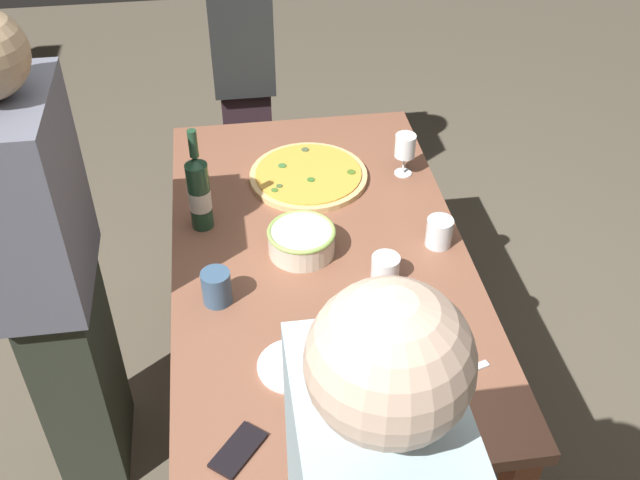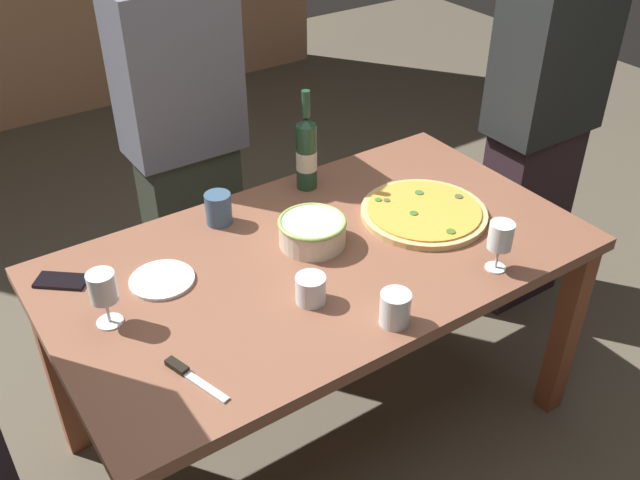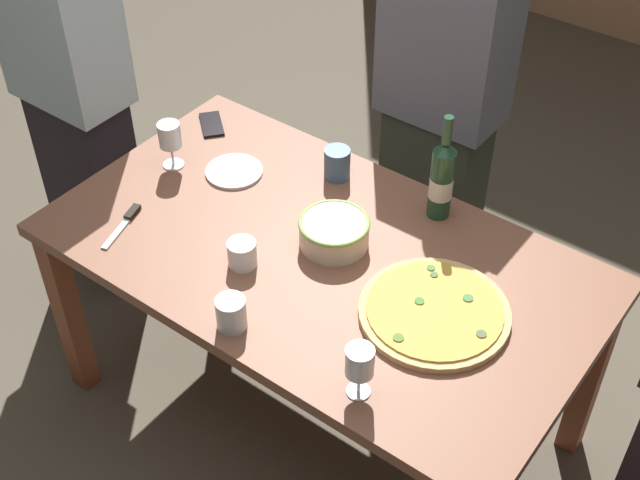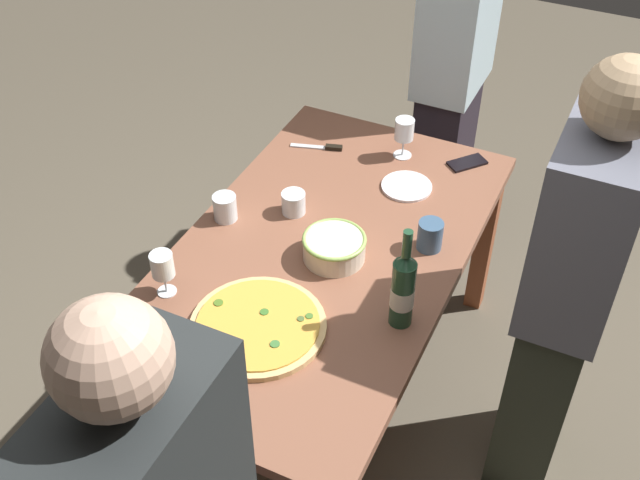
# 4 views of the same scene
# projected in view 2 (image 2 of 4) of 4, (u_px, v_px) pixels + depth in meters

# --- Properties ---
(ground_plane) EXTENTS (8.00, 8.00, 0.00)m
(ground_plane) POSITION_uv_depth(u_px,v_px,m) (320.00, 423.00, 2.53)
(ground_plane) COLOR brown
(dining_table) EXTENTS (1.60, 0.90, 0.75)m
(dining_table) POSITION_uv_depth(u_px,v_px,m) (320.00, 278.00, 2.16)
(dining_table) COLOR brown
(dining_table) RESTS_ON ground
(pizza) EXTENTS (0.41, 0.41, 0.03)m
(pizza) POSITION_uv_depth(u_px,v_px,m) (424.00, 212.00, 2.27)
(pizza) COLOR #DFB474
(pizza) RESTS_ON dining_table
(serving_bowl) EXTENTS (0.21, 0.21, 0.08)m
(serving_bowl) POSITION_uv_depth(u_px,v_px,m) (312.00, 231.00, 2.12)
(serving_bowl) COLOR beige
(serving_bowl) RESTS_ON dining_table
(wine_bottle) EXTENTS (0.07, 0.07, 0.35)m
(wine_bottle) POSITION_uv_depth(u_px,v_px,m) (306.00, 152.00, 2.35)
(wine_bottle) COLOR #20442C
(wine_bottle) RESTS_ON dining_table
(wine_glass_near_pizza) EXTENTS (0.07, 0.07, 0.16)m
(wine_glass_near_pizza) POSITION_uv_depth(u_px,v_px,m) (103.00, 290.00, 1.78)
(wine_glass_near_pizza) COLOR white
(wine_glass_near_pizza) RESTS_ON dining_table
(wine_glass_by_bottle) EXTENTS (0.07, 0.07, 0.15)m
(wine_glass_by_bottle) POSITION_uv_depth(u_px,v_px,m) (500.00, 238.00, 1.98)
(wine_glass_by_bottle) COLOR white
(wine_glass_by_bottle) RESTS_ON dining_table
(cup_amber) EXTENTS (0.08, 0.08, 0.09)m
(cup_amber) POSITION_uv_depth(u_px,v_px,m) (395.00, 308.00, 1.82)
(cup_amber) COLOR white
(cup_amber) RESTS_ON dining_table
(cup_ceramic) EXTENTS (0.08, 0.08, 0.08)m
(cup_ceramic) POSITION_uv_depth(u_px,v_px,m) (311.00, 289.00, 1.90)
(cup_ceramic) COLOR white
(cup_ceramic) RESTS_ON dining_table
(cup_spare) EXTENTS (0.08, 0.08, 0.10)m
(cup_spare) POSITION_uv_depth(u_px,v_px,m) (218.00, 209.00, 2.21)
(cup_spare) COLOR #3B5877
(cup_spare) RESTS_ON dining_table
(side_plate) EXTENTS (0.18, 0.18, 0.01)m
(side_plate) POSITION_uv_depth(u_px,v_px,m) (162.00, 280.00, 1.99)
(side_plate) COLOR white
(side_plate) RESTS_ON dining_table
(cell_phone) EXTENTS (0.16, 0.15, 0.01)m
(cell_phone) POSITION_uv_depth(u_px,v_px,m) (62.00, 281.00, 1.98)
(cell_phone) COLOR black
(cell_phone) RESTS_ON dining_table
(pizza_knife) EXTENTS (0.08, 0.20, 0.02)m
(pizza_knife) POSITION_uv_depth(u_px,v_px,m) (188.00, 374.00, 1.68)
(pizza_knife) COLOR silver
(pizza_knife) RESTS_ON dining_table
(person_host) EXTENTS (0.43, 0.24, 1.60)m
(person_host) POSITION_uv_depth(u_px,v_px,m) (541.00, 125.00, 2.71)
(person_host) COLOR #301F27
(person_host) RESTS_ON ground
(person_guest_left) EXTENTS (0.41, 0.24, 1.59)m
(person_guest_left) POSITION_uv_depth(u_px,v_px,m) (185.00, 144.00, 2.57)
(person_guest_left) COLOR #2D3227
(person_guest_left) RESTS_ON ground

